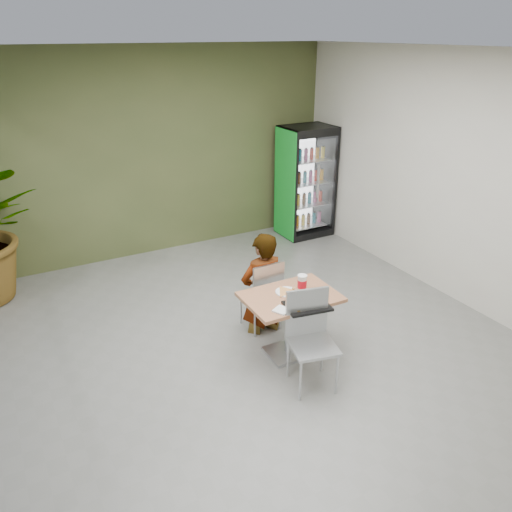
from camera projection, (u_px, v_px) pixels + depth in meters
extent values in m
plane|color=gray|center=(262.00, 359.00, 5.58)|extent=(7.00, 7.00, 0.00)
cube|color=#AA7149|center=(291.00, 297.00, 5.39)|extent=(1.01, 0.72, 0.04)
cylinder|color=#AFB2B4|center=(290.00, 326.00, 5.55)|extent=(0.10, 0.10, 0.71)
cube|color=#AFB2B4|center=(289.00, 351.00, 5.69)|extent=(0.51, 0.41, 0.04)
cube|color=#AFB2B4|center=(260.00, 295.00, 6.03)|extent=(0.42, 0.42, 0.03)
cube|color=#AFB2B4|center=(269.00, 284.00, 5.78)|extent=(0.41, 0.04, 0.49)
cylinder|color=#AFB2B4|center=(265.00, 301.00, 6.34)|extent=(0.02, 0.02, 0.44)
cylinder|color=#AFB2B4|center=(241.00, 308.00, 6.18)|extent=(0.02, 0.02, 0.44)
cylinder|color=#AFB2B4|center=(280.00, 313.00, 6.07)|extent=(0.02, 0.02, 0.44)
cylinder|color=#AFB2B4|center=(255.00, 321.00, 5.91)|extent=(0.02, 0.02, 0.44)
cube|color=#AFB2B4|center=(313.00, 346.00, 4.99)|extent=(0.54, 0.54, 0.03)
cube|color=#AFB2B4|center=(307.00, 312.00, 5.06)|extent=(0.44, 0.14, 0.53)
cylinder|color=#AFB2B4|center=(300.00, 380.00, 4.87)|extent=(0.03, 0.03, 0.48)
cylinder|color=#AFB2B4|center=(337.00, 374.00, 4.96)|extent=(0.03, 0.03, 0.48)
cylinder|color=#AFB2B4|center=(288.00, 358.00, 5.21)|extent=(0.03, 0.03, 0.48)
cylinder|color=#AFB2B4|center=(322.00, 352.00, 5.30)|extent=(0.03, 0.03, 0.48)
imported|color=black|center=(262.00, 294.00, 5.98)|extent=(0.58, 0.38, 1.56)
cylinder|color=white|center=(286.00, 292.00, 5.44)|extent=(0.24, 0.24, 0.01)
cylinder|color=white|center=(302.00, 283.00, 5.45)|extent=(0.10, 0.10, 0.17)
cylinder|color=red|center=(302.00, 284.00, 5.45)|extent=(0.10, 0.10, 0.10)
cylinder|color=white|center=(302.00, 276.00, 5.41)|extent=(0.10, 0.10, 0.01)
cube|color=white|center=(282.00, 310.00, 5.08)|extent=(0.20, 0.20, 0.02)
cube|color=black|center=(307.00, 306.00, 5.15)|extent=(0.50, 0.40, 0.03)
cube|color=black|center=(306.00, 182.00, 8.68)|extent=(0.86, 0.67, 1.91)
cube|color=green|center=(285.00, 185.00, 8.49)|extent=(0.01, 0.65, 1.87)
cube|color=white|center=(317.00, 185.00, 8.41)|extent=(0.69, 0.01, 1.53)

